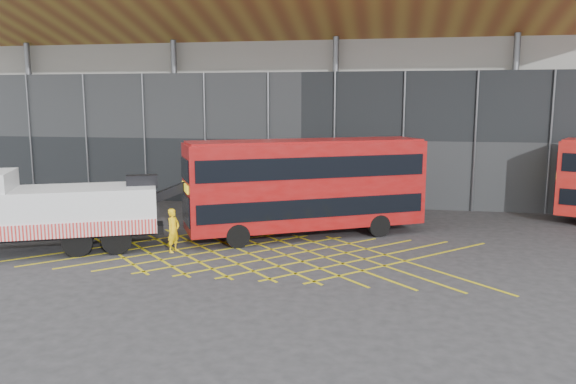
# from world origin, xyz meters

# --- Properties ---
(ground_plane) EXTENTS (120.00, 120.00, 0.00)m
(ground_plane) POSITION_xyz_m (0.00, 0.00, 0.00)
(ground_plane) COLOR #292A2C
(road_markings) EXTENTS (19.96, 7.16, 0.01)m
(road_markings) POSITION_xyz_m (1.60, 0.00, 0.01)
(road_markings) COLOR gold
(road_markings) RESTS_ON ground_plane
(construction_building) EXTENTS (55.00, 23.97, 18.00)m
(construction_building) POSITION_xyz_m (1.92, 18.40, 8.98)
(construction_building) COLOR gray
(construction_building) RESTS_ON ground_plane
(recovery_truck) EXTENTS (11.53, 6.75, 4.17)m
(recovery_truck) POSITION_xyz_m (-7.65, -1.58, 1.93)
(recovery_truck) COLOR black
(recovery_truck) RESTS_ON ground_plane
(bus_towed) EXTENTS (11.00, 7.47, 4.53)m
(bus_towed) POSITION_xyz_m (3.48, 3.47, 2.51)
(bus_towed) COLOR maroon
(bus_towed) RESTS_ON ground_plane
(worker) EXTENTS (0.61, 0.77, 1.85)m
(worker) POSITION_xyz_m (-1.56, -0.31, 0.92)
(worker) COLOR yellow
(worker) RESTS_ON ground_plane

